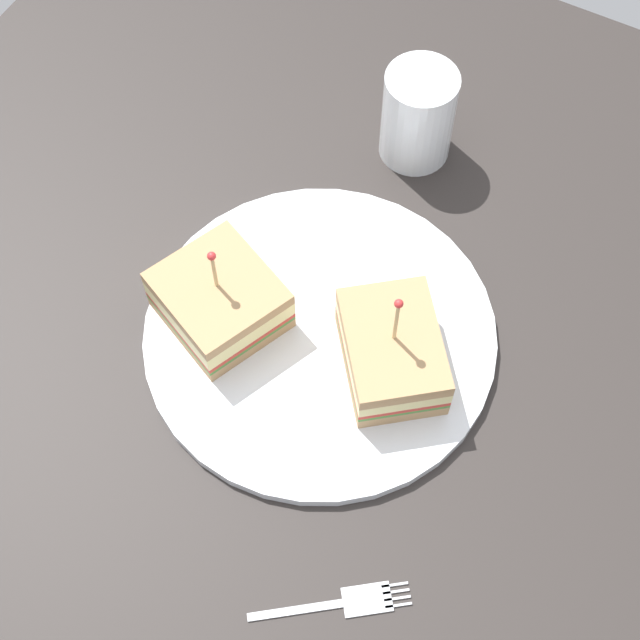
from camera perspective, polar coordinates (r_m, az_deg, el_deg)
The scene contains 6 objects.
ground_plane at distance 82.41cm, azimuth 0.00°, elevation -1.36°, with size 93.41×93.41×2.00cm, color #2D2826.
plate at distance 81.06cm, azimuth 0.00°, elevation -0.86°, with size 29.47×29.47×1.04cm, color white.
sandwich_half_front at distance 79.67cm, azimuth -5.93°, elevation 1.17°, with size 11.56×11.93×9.45cm.
sandwich_half_back at distance 77.30cm, azimuth 4.32°, elevation -1.73°, with size 12.48×12.00×10.43cm.
drink_glass at distance 89.70cm, azimuth 5.76°, elevation 11.74°, with size 6.60×6.60×9.42cm.
fork at distance 73.72cm, azimuth 1.66°, elevation -16.25°, with size 8.13×10.30×0.35cm.
Camera 1 is at (33.47, 18.11, 72.09)cm, focal length 54.44 mm.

